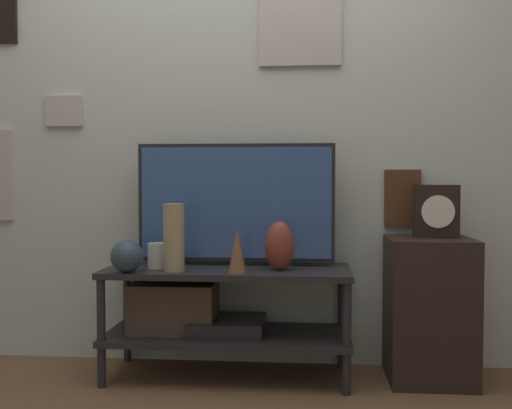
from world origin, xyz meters
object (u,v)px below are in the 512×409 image
object	(u,v)px
vase_slim_bronze	(237,251)
candle_jar	(158,256)
vase_round_glass	(127,256)
television	(236,203)
vase_urn_stoneware	(280,246)
vase_tall_ceramic	(174,237)
mantel_clock	(436,211)

from	to	relation	value
vase_slim_bronze	candle_jar	xyz separation A→B (m)	(-0.40, 0.12, -0.04)
vase_round_glass	television	bearing A→B (deg)	30.45
vase_round_glass	vase_urn_stoneware	bearing A→B (deg)	10.09
candle_jar	television	bearing A→B (deg)	20.59
vase_round_glass	vase_urn_stoneware	xyz separation A→B (m)	(0.71, 0.13, 0.04)
vase_round_glass	vase_slim_bronze	xyz separation A→B (m)	(0.51, 0.02, 0.03)
vase_round_glass	vase_urn_stoneware	distance (m)	0.72
television	vase_urn_stoneware	xyz separation A→B (m)	(0.23, -0.16, -0.20)
vase_tall_ceramic	vase_urn_stoneware	distance (m)	0.50
mantel_clock	vase_round_glass	bearing A→B (deg)	-170.04
television	vase_slim_bronze	world-z (taller)	television
television	vase_urn_stoneware	distance (m)	0.34
vase_slim_bronze	mantel_clock	size ratio (longest dim) A/B	0.80
vase_round_glass	mantel_clock	world-z (taller)	mantel_clock
vase_round_glass	vase_tall_ceramic	world-z (taller)	vase_tall_ceramic
television	vase_slim_bronze	xyz separation A→B (m)	(0.04, -0.26, -0.21)
vase_slim_bronze	mantel_clock	xyz separation A→B (m)	(0.94, 0.23, 0.18)
television	mantel_clock	xyz separation A→B (m)	(0.98, -0.02, -0.04)
vase_urn_stoneware	candle_jar	distance (m)	0.60
television	vase_round_glass	bearing A→B (deg)	-149.55
vase_tall_ceramic	mantel_clock	distance (m)	1.27
mantel_clock	vase_urn_stoneware	bearing A→B (deg)	-170.17
television	candle_jar	xyz separation A→B (m)	(-0.37, -0.14, -0.25)
vase_tall_ceramic	candle_jar	distance (m)	0.16
candle_jar	mantel_clock	distance (m)	1.37
television	vase_tall_ceramic	bearing A→B (deg)	-139.88
television	vase_urn_stoneware	size ratio (longest dim) A/B	4.23
candle_jar	vase_slim_bronze	bearing A→B (deg)	-16.47
vase_tall_ceramic	vase_urn_stoneware	bearing A→B (deg)	8.05
television	vase_urn_stoneware	bearing A→B (deg)	-34.18
vase_tall_ceramic	mantel_clock	size ratio (longest dim) A/B	1.25
vase_slim_bronze	vase_urn_stoneware	bearing A→B (deg)	27.93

